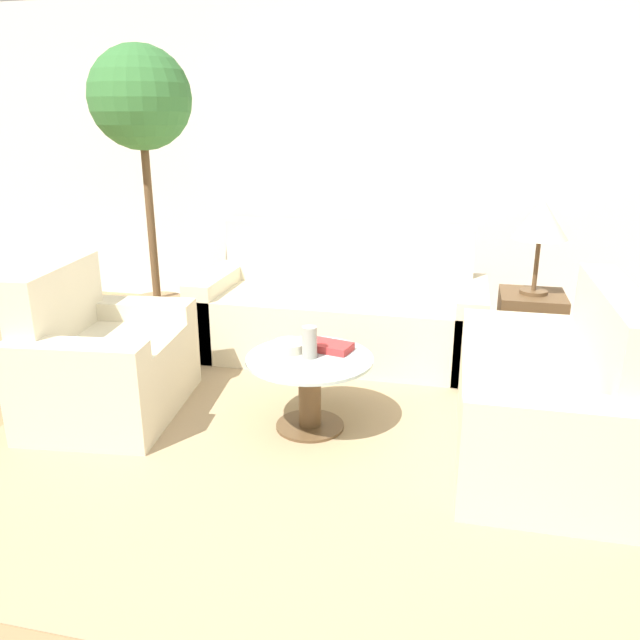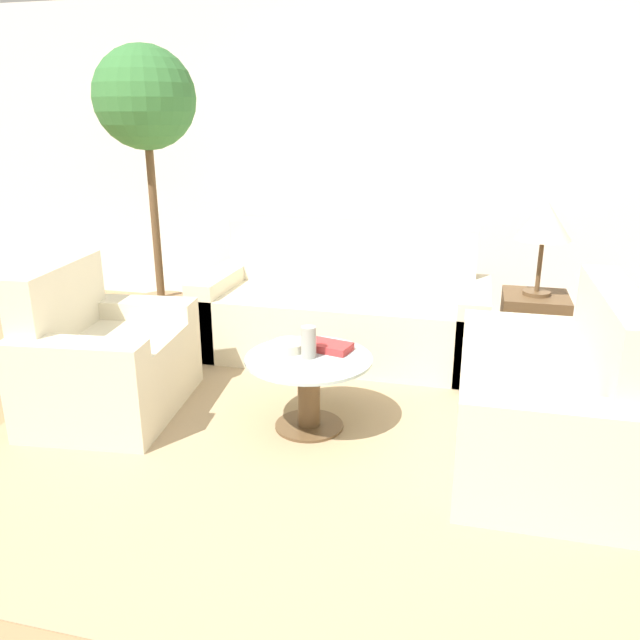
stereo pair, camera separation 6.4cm
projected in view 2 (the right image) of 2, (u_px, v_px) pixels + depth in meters
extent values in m
plane|color=#9E754C|center=(299.00, 493.00, 2.87)|extent=(14.00, 14.00, 0.00)
cube|color=white|center=(394.00, 160.00, 5.15)|extent=(10.00, 0.06, 2.60)
cube|color=tan|center=(309.00, 427.00, 3.47)|extent=(3.37, 3.21, 0.01)
cube|color=beige|center=(341.00, 326.00, 4.43)|extent=(1.82, 0.81, 0.46)
cube|color=beige|center=(350.00, 284.00, 4.65)|extent=(1.82, 0.18, 0.91)
cube|color=beige|center=(221.00, 309.00, 4.63)|extent=(0.20, 0.81, 0.57)
cube|color=beige|center=(472.00, 329.00, 4.21)|extent=(0.20, 0.81, 0.57)
cube|color=beige|center=(113.00, 374.00, 3.61)|extent=(0.82, 0.84, 0.46)
cube|color=beige|center=(63.00, 338.00, 3.59)|extent=(0.26, 0.78, 0.87)
cube|color=beige|center=(79.00, 393.00, 3.24)|extent=(0.76, 0.28, 0.57)
cube|color=beige|center=(139.00, 342.00, 3.96)|extent=(0.76, 0.28, 0.57)
cube|color=beige|center=(537.00, 417.00, 3.09)|extent=(0.78, 1.11, 0.46)
cube|color=beige|center=(607.00, 383.00, 2.96)|extent=(0.19, 1.10, 0.89)
cube|color=beige|center=(530.00, 366.00, 3.58)|extent=(0.77, 0.21, 0.57)
cube|color=beige|center=(550.00, 465.00, 2.57)|extent=(0.77, 0.21, 0.57)
cylinder|color=brown|center=(309.00, 426.00, 3.47)|extent=(0.38, 0.38, 0.02)
cylinder|color=brown|center=(309.00, 394.00, 3.41)|extent=(0.12, 0.12, 0.40)
cylinder|color=#B2C6C6|center=(309.00, 359.00, 3.34)|extent=(0.69, 0.69, 0.02)
cube|color=brown|center=(532.00, 332.00, 4.20)|extent=(0.42, 0.42, 0.52)
cylinder|color=brown|center=(536.00, 293.00, 4.11)|extent=(0.18, 0.18, 0.02)
cylinder|color=brown|center=(540.00, 266.00, 4.06)|extent=(0.03, 0.03, 0.34)
cone|color=beige|center=(545.00, 220.00, 3.96)|extent=(0.35, 0.35, 0.25)
cylinder|color=#93704C|center=(163.00, 315.00, 4.94)|extent=(0.39, 0.39, 0.29)
cylinder|color=brown|center=(155.00, 216.00, 4.69)|extent=(0.06, 0.06, 1.28)
sphere|color=#387538|center=(145.00, 98.00, 4.43)|extent=(0.73, 0.73, 0.73)
cylinder|color=#9E998E|center=(309.00, 342.00, 3.31)|extent=(0.08, 0.08, 0.17)
cylinder|color=beige|center=(290.00, 346.00, 3.43)|extent=(0.19, 0.19, 0.05)
cube|color=#BC3333|center=(329.00, 347.00, 3.43)|extent=(0.27, 0.20, 0.04)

